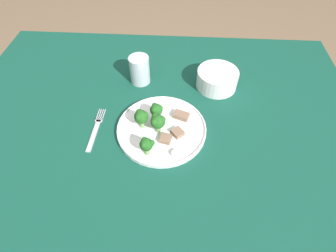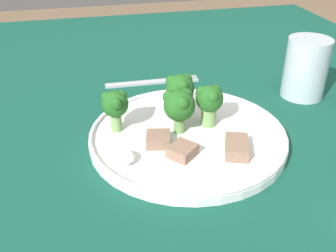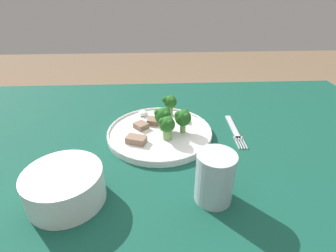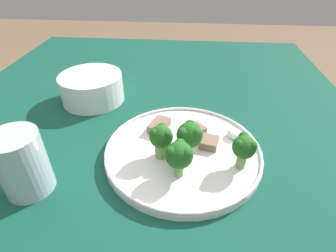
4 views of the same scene
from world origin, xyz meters
name	(u,v)px [view 1 (image 1 of 4)]	position (x,y,z in m)	size (l,w,h in m)	color
ground_plane	(162,205)	(0.00, 0.00, 0.00)	(8.00, 8.00, 0.00)	#7F664C
table	(159,129)	(0.00, 0.00, 0.67)	(1.38, 0.96, 0.76)	#114738
dinner_plate	(162,129)	(0.02, -0.08, 0.77)	(0.28, 0.28, 0.02)	white
fork	(96,130)	(-0.19, -0.09, 0.76)	(0.02, 0.18, 0.00)	#B2B2B7
cream_bowl	(217,79)	(0.20, 0.15, 0.79)	(0.15, 0.15, 0.07)	white
drinking_glass	(140,71)	(-0.08, 0.16, 0.81)	(0.07, 0.07, 0.10)	#B2C1CC
broccoli_floret_near_rim_left	(141,117)	(-0.04, -0.08, 0.82)	(0.04, 0.04, 0.06)	#709E56
broccoli_floret_center_left	(158,121)	(0.01, -0.09, 0.82)	(0.05, 0.04, 0.06)	#709E56
broccoli_floret_back_left	(146,145)	(-0.02, -0.18, 0.82)	(0.04, 0.04, 0.06)	#709E56
broccoli_floret_front_left	(156,110)	(0.00, -0.04, 0.82)	(0.04, 0.04, 0.06)	#709E56
meat_slice_front_slice	(181,115)	(0.08, -0.03, 0.78)	(0.06, 0.04, 0.02)	#846651
meat_slice_middle_slice	(166,139)	(0.04, -0.13, 0.78)	(0.04, 0.04, 0.02)	#846651
meat_slice_rear_slice	(178,133)	(0.07, -0.10, 0.78)	(0.05, 0.05, 0.02)	#846651
sauce_dollop	(175,153)	(0.07, -0.18, 0.78)	(0.03, 0.03, 0.02)	white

